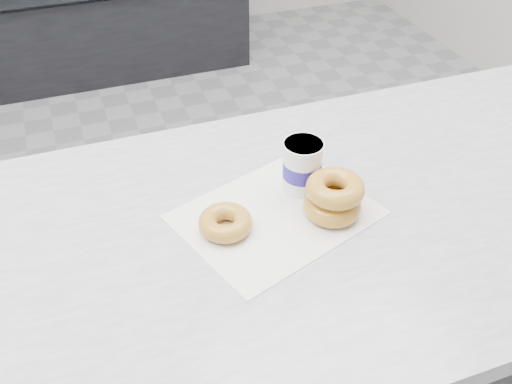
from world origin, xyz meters
TOP-DOWN VIEW (x-y plane):
  - ground at (0.00, 0.00)m, footprint 5.00×5.00m
  - wax_paper at (0.44, -0.57)m, footprint 0.41×0.36m
  - donut_single at (0.34, -0.58)m, footprint 0.12×0.12m
  - donut_stack at (0.54, -0.61)m, footprint 0.14×0.14m
  - coffee_cup at (0.51, -0.52)m, footprint 0.08×0.08m

SIDE VIEW (x-z plane):
  - ground at x=0.00m, z-range 0.00..0.00m
  - wax_paper at x=0.44m, z-range 0.90..0.90m
  - donut_single at x=0.34m, z-range 0.90..0.94m
  - donut_stack at x=0.54m, z-range 0.90..0.98m
  - coffee_cup at x=0.51m, z-range 0.90..1.01m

